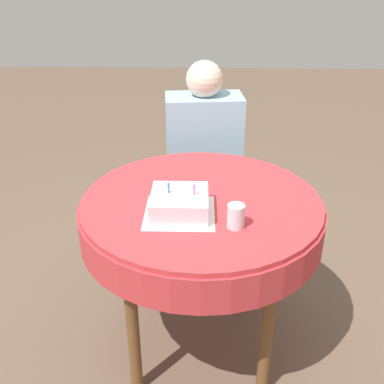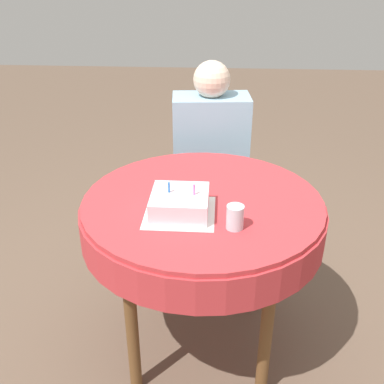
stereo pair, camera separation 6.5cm
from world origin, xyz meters
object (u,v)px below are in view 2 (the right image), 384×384
Objects in this scene: chair at (209,175)px; birthday_cake at (180,203)px; person at (211,148)px; drinking_glass at (235,217)px.

chair reaches higher than birthday_cake.
drinking_glass is at bearing -88.51° from person.
birthday_cake is 2.41× the size of drinking_glass.
birthday_cake reaches higher than drinking_glass.
chair is 1.11m from drinking_glass.
birthday_cake is (-0.08, -0.95, 0.34)m from chair.
birthday_cake is (-0.09, -0.86, 0.13)m from person.
chair is 0.78× the size of person.
person is 0.88m from birthday_cake.
drinking_glass is at bearing -24.55° from birthday_cake.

